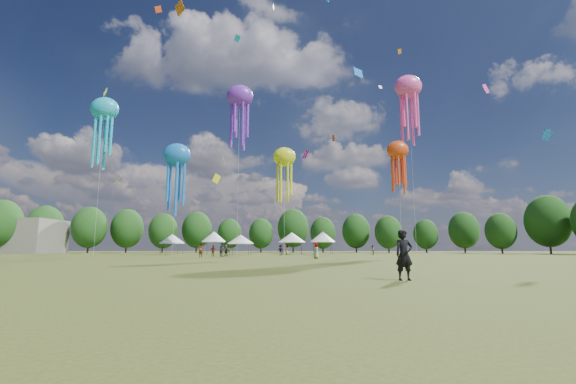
{
  "coord_description": "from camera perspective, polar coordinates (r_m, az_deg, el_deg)",
  "views": [
    {
      "loc": [
        4.17,
        -16.71,
        1.21
      ],
      "look_at": [
        3.94,
        15.0,
        6.0
      ],
      "focal_mm": 23.27,
      "sensor_mm": 36.0,
      "label": 1
    }
  ],
  "objects": [
    {
      "name": "ground",
      "position": [
        17.26,
        -13.89,
        -12.36
      ],
      "size": [
        300.0,
        300.0,
        0.0
      ],
      "primitive_type": "plane",
      "color": "#384416",
      "rests_on": "ground"
    },
    {
      "name": "observer_main",
      "position": [
        15.1,
        17.32,
        -9.16
      ],
      "size": [
        0.77,
        0.57,
        1.92
      ],
      "primitive_type": "imported",
      "rotation": [
        0.0,
        0.0,
        0.18
      ],
      "color": "black",
      "rests_on": "ground"
    },
    {
      "name": "spectator_near",
      "position": [
        54.71,
        -10.17,
        -8.92
      ],
      "size": [
        0.92,
        0.84,
        1.54
      ],
      "primitive_type": "imported",
      "rotation": [
        0.0,
        0.0,
        2.73
      ],
      "color": "gray",
      "rests_on": "ground"
    },
    {
      "name": "small_kites",
      "position": [
        65.12,
        -3.45,
        17.6
      ],
      "size": [
        69.72,
        61.8,
        41.44
      ],
      "color": "blue",
      "rests_on": "ground"
    },
    {
      "name": "spectators_far",
      "position": [
        60.66,
        -1.88,
        -8.88
      ],
      "size": [
        28.79,
        29.96,
        1.88
      ],
      "color": "gray",
      "rests_on": "ground"
    },
    {
      "name": "festival_tents",
      "position": [
        72.91,
        -5.36,
        -6.98
      ],
      "size": [
        34.47,
        10.8,
        4.42
      ],
      "color": "#47474C",
      "rests_on": "ground"
    },
    {
      "name": "treeline",
      "position": [
        79.81,
        -5.38,
        -4.72
      ],
      "size": [
        201.57,
        95.24,
        13.43
      ],
      "color": "#38281C",
      "rests_on": "ground"
    },
    {
      "name": "show_kites",
      "position": [
        61.87,
        -3.53,
        10.22
      ],
      "size": [
        55.03,
        21.68,
        32.08
      ],
      "color": "blue",
      "rests_on": "ground"
    }
  ]
}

